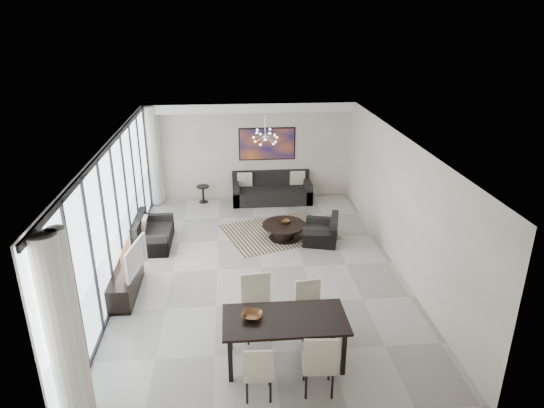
{
  "coord_description": "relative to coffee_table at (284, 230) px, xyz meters",
  "views": [
    {
      "loc": [
        -0.59,
        -9.43,
        5.26
      ],
      "look_at": [
        0.31,
        0.67,
        1.25
      ],
      "focal_mm": 32.0,
      "sensor_mm": 36.0,
      "label": 1
    }
  ],
  "objects": [
    {
      "name": "side_table",
      "position": [
        -2.12,
        2.69,
        0.12
      ],
      "size": [
        0.37,
        0.37,
        0.51
      ],
      "color": "black",
      "rests_on": "floor"
    },
    {
      "name": "television",
      "position": [
        -3.29,
        -2.28,
        0.59
      ],
      "size": [
        0.32,
        1.07,
        0.61
      ],
      "primitive_type": "imported",
      "rotation": [
        0.0,
        0.0,
        1.4
      ],
      "color": "gray",
      "rests_on": "tv_console"
    },
    {
      "name": "sofa_main",
      "position": [
        -0.09,
        2.61,
        0.07
      ],
      "size": [
        2.32,
        0.95,
        0.84
      ],
      "color": "black",
      "rests_on": "floor"
    },
    {
      "name": "dining_chair_nw",
      "position": [
        -0.91,
        -3.76,
        0.43
      ],
      "size": [
        0.57,
        0.57,
        1.12
      ],
      "color": "beige",
      "rests_on": "floor"
    },
    {
      "name": "soffit",
      "position": [
        -0.69,
        2.84,
        2.55
      ],
      "size": [
        5.98,
        0.4,
        0.26
      ],
      "primitive_type": "cube",
      "color": "white",
      "rests_on": "room_shell"
    },
    {
      "name": "bowl_coffee",
      "position": [
        0.03,
        0.06,
        0.21
      ],
      "size": [
        0.28,
        0.28,
        0.08
      ],
      "primitive_type": "imported",
      "rotation": [
        0.0,
        0.0,
        0.19
      ],
      "color": "brown",
      "rests_on": "coffee_table"
    },
    {
      "name": "chandelier",
      "position": [
        -0.39,
        1.04,
        2.13
      ],
      "size": [
        0.66,
        0.66,
        0.71
      ],
      "color": "silver",
      "rests_on": "room_shell"
    },
    {
      "name": "dining_chair_sw",
      "position": [
        -0.98,
        -5.36,
        0.32
      ],
      "size": [
        0.44,
        0.44,
        0.93
      ],
      "color": "beige",
      "rests_on": "floor"
    },
    {
      "name": "bowl_dining",
      "position": [
        -1.03,
        -4.5,
        0.63
      ],
      "size": [
        0.39,
        0.39,
        0.08
      ],
      "primitive_type": "imported",
      "rotation": [
        0.0,
        0.0,
        -0.23
      ],
      "color": "brown",
      "rests_on": "dining_table"
    },
    {
      "name": "dining_chair_ne",
      "position": [
        0.0,
        -3.8,
        0.34
      ],
      "size": [
        0.51,
        0.51,
        0.97
      ],
      "color": "beige",
      "rests_on": "floor"
    },
    {
      "name": "tv_console",
      "position": [
        -3.45,
        -2.25,
        0.03
      ],
      "size": [
        0.45,
        1.61,
        0.5
      ],
      "primitive_type": "cube",
      "color": "black",
      "rests_on": "floor"
    },
    {
      "name": "painting",
      "position": [
        -0.19,
        3.01,
        1.43
      ],
      "size": [
        1.68,
        0.04,
        0.98
      ],
      "primitive_type": "cube",
      "color": "#C45B1B",
      "rests_on": "room_shell"
    },
    {
      "name": "window_wall",
      "position": [
        -3.54,
        -1.46,
        1.25
      ],
      "size": [
        0.37,
        8.95,
        2.9
      ],
      "color": "silver",
      "rests_on": "floor"
    },
    {
      "name": "rug",
      "position": [
        -0.11,
        0.37,
        -0.21
      ],
      "size": [
        3.09,
        2.71,
        0.01
      ],
      "primitive_type": "cube",
      "rotation": [
        0.0,
        0.0,
        0.32
      ],
      "color": "black",
      "rests_on": "floor"
    },
    {
      "name": "loveseat",
      "position": [
        -3.23,
        -0.07,
        0.03
      ],
      "size": [
        0.82,
        1.46,
        0.73
      ],
      "color": "black",
      "rests_on": "floor"
    },
    {
      "name": "room_shell",
      "position": [
        -0.22,
        -1.46,
        1.23
      ],
      "size": [
        6.0,
        9.0,
        2.9
      ],
      "color": "#A8A39B",
      "rests_on": "ground"
    },
    {
      "name": "dining_table",
      "position": [
        -0.51,
        -4.56,
        0.51
      ],
      "size": [
        1.96,
        0.98,
        0.81
      ],
      "color": "black",
      "rests_on": "floor"
    },
    {
      "name": "coffee_table",
      "position": [
        0.0,
        0.0,
        0.0
      ],
      "size": [
        1.11,
        1.11,
        0.39
      ],
      "color": "black",
      "rests_on": "floor"
    },
    {
      "name": "dining_chair_se",
      "position": [
        -0.1,
        -5.34,
        0.39
      ],
      "size": [
        0.52,
        0.52,
        1.06
      ],
      "color": "beige",
      "rests_on": "floor"
    },
    {
      "name": "armchair",
      "position": [
        0.9,
        -0.28,
        0.02
      ],
      "size": [
        0.99,
        1.02,
        0.71
      ],
      "color": "black",
      "rests_on": "floor"
    }
  ]
}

